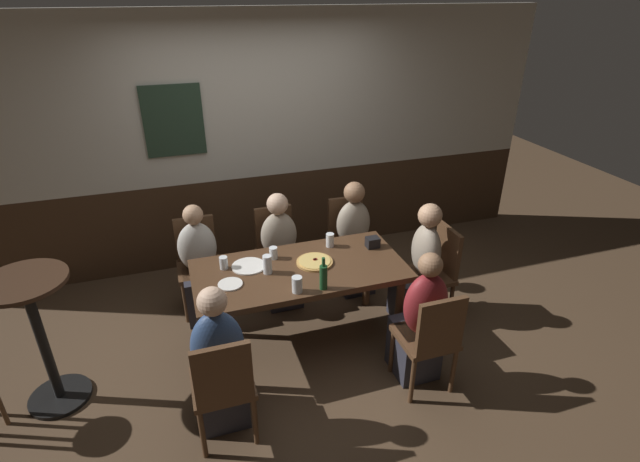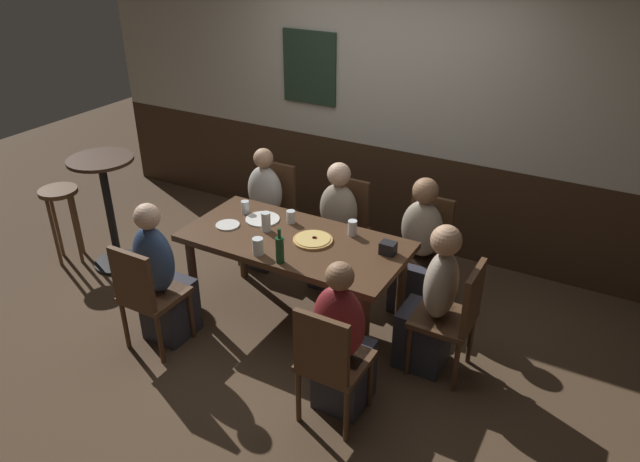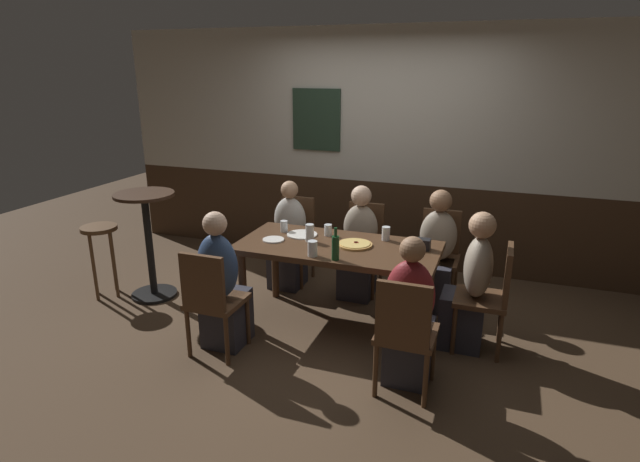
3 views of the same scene
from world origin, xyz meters
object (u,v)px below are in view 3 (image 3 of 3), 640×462
(person_right_far, at_px, (436,259))
(pizza, at_px, (355,244))
(pint_glass_stout, at_px, (328,231))
(bar_stool, at_px, (101,242))
(beer_glass_tall, at_px, (313,249))
(tumbler_water, at_px, (310,234))
(person_mid_far, at_px, (359,250))
(tumbler_short, at_px, (284,227))
(person_right_near, at_px, (409,323))
(beer_bottle_green, at_px, (335,247))
(chair_left_far, at_px, (295,234))
(chair_left_near, at_px, (211,297))
(chair_head_east, at_px, (491,293))
(side_bar_table, at_px, (148,237))
(chair_right_far, at_px, (439,251))
(chair_right_near, at_px, (405,330))
(plate_white_large, at_px, (302,234))
(dining_table, at_px, (338,254))
(plate_white_small, at_px, (273,240))
(person_head_east, at_px, (470,291))
(pint_glass_amber, at_px, (386,234))
(person_left_near, at_px, (222,291))
(condiment_caddy, at_px, (424,244))
(person_left_far, at_px, (289,243))

(person_right_far, distance_m, pizza, 0.92)
(pint_glass_stout, height_order, bar_stool, pint_glass_stout)
(beer_glass_tall, xyz_separation_m, tumbler_water, (-0.15, 0.33, 0.02))
(person_right_far, bearing_deg, person_mid_far, -179.93)
(pizza, relative_size, tumbler_short, 2.86)
(person_right_near, xyz_separation_m, pizza, (-0.61, 0.70, 0.28))
(beer_glass_tall, distance_m, beer_bottle_green, 0.20)
(chair_left_far, relative_size, beer_glass_tall, 6.99)
(chair_left_near, bearing_deg, person_right_far, 44.88)
(chair_head_east, xyz_separation_m, side_bar_table, (-3.16, -0.07, 0.12))
(chair_right_far, xyz_separation_m, tumbler_short, (-1.32, -0.65, 0.29))
(chair_left_far, xyz_separation_m, chair_right_near, (1.49, -1.65, 0.00))
(side_bar_table, bearing_deg, plate_white_large, 8.02)
(person_mid_far, distance_m, bar_stool, 2.51)
(dining_table, xyz_separation_m, beer_glass_tall, (-0.11, -0.32, 0.14))
(chair_right_far, bearing_deg, chair_head_east, -57.91)
(bar_stool, bearing_deg, plate_white_small, 4.64)
(plate_white_large, bearing_deg, pint_glass_stout, 17.35)
(person_right_near, relative_size, bar_stool, 1.56)
(person_mid_far, bearing_deg, pint_glass_stout, -109.96)
(person_head_east, bearing_deg, plate_white_small, -177.44)
(plate_white_small, bearing_deg, beer_bottle_green, -21.89)
(person_right_near, relative_size, beer_glass_tall, 8.91)
(tumbler_water, bearing_deg, chair_head_east, -0.23)
(person_right_far, xyz_separation_m, plate_white_large, (-1.13, -0.52, 0.27))
(person_mid_far, distance_m, plate_white_large, 0.70)
(chair_right_far, distance_m, person_head_east, 0.90)
(tumbler_water, distance_m, pint_glass_amber, 0.66)
(pizza, bearing_deg, pint_glass_amber, 47.17)
(pint_glass_stout, bearing_deg, person_left_near, -123.70)
(person_right_far, bearing_deg, person_head_east, -61.79)
(person_head_east, height_order, condiment_caddy, person_head_east)
(person_left_far, height_order, person_right_near, person_right_near)
(person_right_far, xyz_separation_m, person_left_near, (-1.49, -1.33, 0.01))
(pint_glass_amber, bearing_deg, dining_table, -142.97)
(chair_head_east, xyz_separation_m, plate_white_small, (-1.83, -0.07, 0.25))
(beer_glass_tall, height_order, side_bar_table, side_bar_table)
(person_right_near, bearing_deg, chair_left_far, 135.13)
(person_right_near, bearing_deg, plate_white_large, 144.59)
(person_left_near, bearing_deg, chair_right_near, -6.20)
(chair_head_east, xyz_separation_m, condiment_caddy, (-0.57, 0.14, 0.29))
(plate_white_small, bearing_deg, tumbler_water, 14.69)
(chair_left_far, bearing_deg, person_right_far, -6.23)
(chair_right_far, bearing_deg, tumbler_water, -140.82)
(pint_glass_amber, height_order, plate_white_small, pint_glass_amber)
(person_left_far, height_order, person_left_near, person_left_near)
(person_left_far, distance_m, pizza, 1.12)
(chair_right_far, xyz_separation_m, pint_glass_stout, (-0.91, -0.61, 0.29))
(person_left_near, distance_m, tumbler_water, 0.89)
(pint_glass_stout, bearing_deg, person_mid_far, 70.04)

